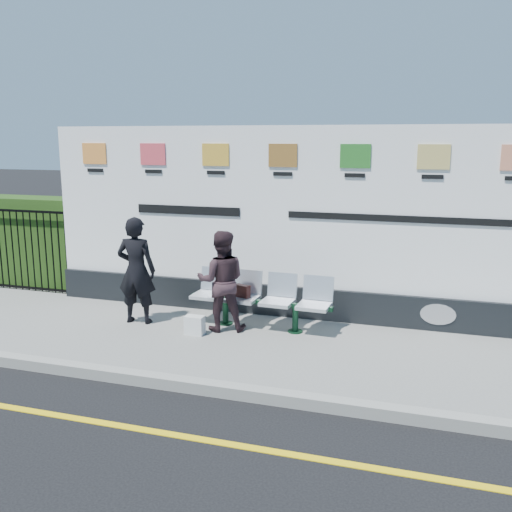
{
  "coord_description": "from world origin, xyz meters",
  "views": [
    {
      "loc": [
        2.74,
        -4.76,
        2.94
      ],
      "look_at": [
        0.32,
        2.97,
        1.25
      ],
      "focal_mm": 40.0,
      "sensor_mm": 36.0,
      "label": 1
    }
  ],
  "objects_px": {
    "billboard": "(283,235)",
    "woman_left": "(136,270)",
    "bench": "(260,313)",
    "woman_right": "(221,281)"
  },
  "relations": [
    {
      "from": "billboard",
      "to": "bench",
      "type": "height_order",
      "value": "billboard"
    },
    {
      "from": "woman_left",
      "to": "woman_right",
      "type": "bearing_deg",
      "value": 177.01
    },
    {
      "from": "billboard",
      "to": "woman_left",
      "type": "xyz_separation_m",
      "value": [
        -2.04,
        -1.07,
        -0.47
      ]
    },
    {
      "from": "billboard",
      "to": "woman_right",
      "type": "height_order",
      "value": "billboard"
    },
    {
      "from": "billboard",
      "to": "woman_right",
      "type": "relative_size",
      "value": 5.34
    },
    {
      "from": "woman_left",
      "to": "bench",
      "type": "bearing_deg",
      "value": -176.64
    },
    {
      "from": "woman_right",
      "to": "bench",
      "type": "bearing_deg",
      "value": -173.63
    },
    {
      "from": "billboard",
      "to": "bench",
      "type": "distance_m",
      "value": 1.33
    },
    {
      "from": "bench",
      "to": "woman_right",
      "type": "height_order",
      "value": "woman_right"
    },
    {
      "from": "woman_left",
      "to": "billboard",
      "type": "bearing_deg",
      "value": -158.14
    }
  ]
}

